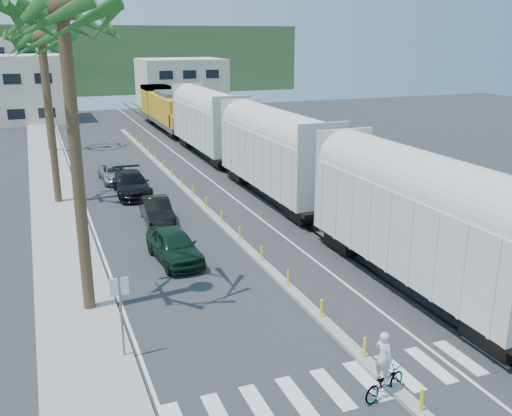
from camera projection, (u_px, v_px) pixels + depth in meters
The scene contains 16 objects.
ground at pixel (348, 346), 19.61m from camera, with size 140.00×140.00×0.00m, color #28282B.
sidewalk at pixel (53, 191), 38.90m from camera, with size 3.00×90.00×0.15m, color gray.
rails at pixel (227, 167), 46.30m from camera, with size 1.56×100.00×0.06m.
median at pixel (193, 197), 37.38m from camera, with size 0.45×60.00×0.85m.
crosswalk at pixel (381, 377), 17.83m from camera, with size 14.00×2.20×0.01m, color silver.
lane_markings at pixel (146, 184), 41.14m from camera, with size 9.42×90.00×0.01m.
freight_train at pixel (245, 140), 41.69m from camera, with size 3.00×60.94×5.85m.
palm_trees at pixel (44, 26), 33.88m from camera, with size 3.50×37.20×13.75m.
street_sign at pixel (121, 305), 18.28m from camera, with size 0.60×0.08×3.00m.
buildings at pixel (50, 79), 79.96m from camera, with size 38.00×27.00×10.00m.
hillside at pixel (79, 59), 106.98m from camera, with size 80.00×20.00×12.00m, color #385628.
car_lead at pixel (174, 245), 26.85m from camera, with size 2.19×4.66×1.54m, color black.
car_second at pixel (157, 210), 32.50m from camera, with size 1.65×4.30×1.40m, color black.
car_third at pixel (132, 184), 37.99m from camera, with size 2.31×5.38×1.54m, color black.
car_rear at pixel (115, 173), 41.59m from camera, with size 2.09×4.38×1.20m, color #939698.
cyclist at pixel (384, 376), 16.73m from camera, with size 1.66×2.10×2.13m.
Camera 1 is at (-9.30, -15.03, 10.24)m, focal length 40.00 mm.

